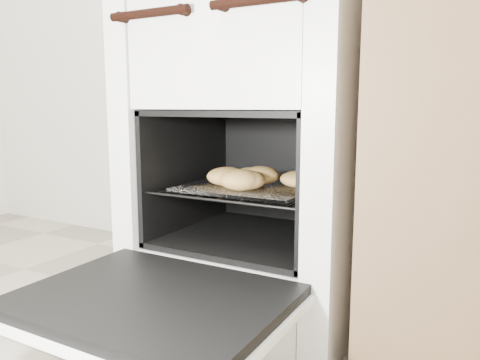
% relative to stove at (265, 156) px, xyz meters
% --- Properties ---
extents(stove, '(0.57, 0.64, 0.88)m').
position_rel_stove_xyz_m(stove, '(0.00, 0.00, 0.00)').
color(stove, silver).
rests_on(stove, ground).
extents(oven_door, '(0.52, 0.40, 0.04)m').
position_rel_stove_xyz_m(oven_door, '(0.00, -0.48, -0.24)').
color(oven_door, black).
rests_on(oven_door, stove).
extents(oven_rack, '(0.42, 0.40, 0.01)m').
position_rel_stove_xyz_m(oven_rack, '(-0.00, -0.06, -0.08)').
color(oven_rack, black).
rests_on(oven_rack, stove).
extents(foil_sheet, '(0.33, 0.29, 0.01)m').
position_rel_stove_xyz_m(foil_sheet, '(0.00, -0.08, -0.07)').
color(foil_sheet, white).
rests_on(foil_sheet, oven_rack).
extents(baked_rolls, '(0.31, 0.24, 0.05)m').
position_rel_stove_xyz_m(baked_rolls, '(0.01, -0.10, -0.05)').
color(baked_rolls, tan).
rests_on(baked_rolls, foil_sheet).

